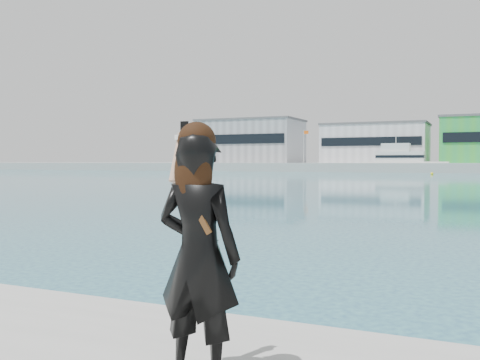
% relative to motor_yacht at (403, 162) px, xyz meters
% --- Properties ---
extents(far_quay, '(320.00, 40.00, 2.00)m').
position_rel_motor_yacht_xyz_m(far_quay, '(13.77, 16.15, -1.28)').
color(far_quay, '#9E9E99').
rests_on(far_quay, ground).
extents(warehouse_grey_left, '(26.52, 16.36, 11.50)m').
position_rel_motor_yacht_xyz_m(warehouse_grey_left, '(-41.23, 14.13, 5.48)').
color(warehouse_grey_left, gray).
rests_on(warehouse_grey_left, far_quay).
extents(warehouse_white, '(24.48, 15.35, 9.50)m').
position_rel_motor_yacht_xyz_m(warehouse_white, '(-8.23, 14.13, 4.48)').
color(warehouse_white, silver).
rests_on(warehouse_white, far_quay).
extents(flagpole_left, '(1.28, 0.16, 8.00)m').
position_rel_motor_yacht_xyz_m(flagpole_left, '(-24.13, 7.15, 4.26)').
color(flagpole_left, silver).
rests_on(flagpole_left, far_quay).
extents(motor_yacht, '(17.50, 5.21, 8.12)m').
position_rel_motor_yacht_xyz_m(motor_yacht, '(0.00, 0.00, 0.00)').
color(motor_yacht, white).
rests_on(motor_yacht, ground).
extents(buoy_far, '(0.50, 0.50, 0.50)m').
position_rel_motor_yacht_xyz_m(buoy_far, '(7.25, -16.68, -2.28)').
color(buoy_far, yellow).
rests_on(buoy_far, ground).
extents(woman, '(0.64, 0.42, 1.82)m').
position_rel_motor_yacht_xyz_m(woman, '(13.59, -114.39, -0.56)').
color(woman, black).
rests_on(woman, near_quay).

